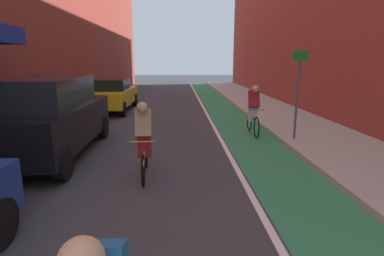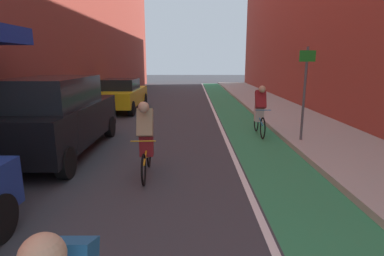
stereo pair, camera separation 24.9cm
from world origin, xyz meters
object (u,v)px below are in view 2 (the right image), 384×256
object	(u,v)px
parked_suv_black	(56,116)
parked_sedan_yellow_cab	(120,94)
street_sign_post	(303,86)
cyclist_trailing	(259,110)
cyclist_mid	(144,136)

from	to	relation	value
parked_suv_black	parked_sedan_yellow_cab	distance (m)	7.07
parked_sedan_yellow_cab	street_sign_post	world-z (taller)	street_sign_post
cyclist_trailing	street_sign_post	size ratio (longest dim) A/B	0.66
parked_sedan_yellow_cab	street_sign_post	bearing A→B (deg)	-43.08
parked_suv_black	parked_sedan_yellow_cab	bearing A→B (deg)	90.01
parked_suv_black	cyclist_mid	distance (m)	2.87
parked_suv_black	cyclist_mid	xyz separation A→B (m)	(2.46, -1.48, -0.17)
cyclist_trailing	parked_suv_black	bearing A→B (deg)	-159.53
cyclist_mid	parked_sedan_yellow_cab	bearing A→B (deg)	106.04
cyclist_mid	cyclist_trailing	bearing A→B (deg)	48.55
cyclist_mid	street_sign_post	xyz separation A→B (m)	(4.11, 2.40, 0.85)
parked_sedan_yellow_cab	cyclist_trailing	distance (m)	7.50
parked_sedan_yellow_cab	cyclist_trailing	xyz separation A→B (m)	(5.61, -4.97, 0.03)
parked_suv_black	parked_sedan_yellow_cab	xyz separation A→B (m)	(-0.00, 7.07, -0.23)
parked_sedan_yellow_cab	cyclist_mid	distance (m)	8.89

